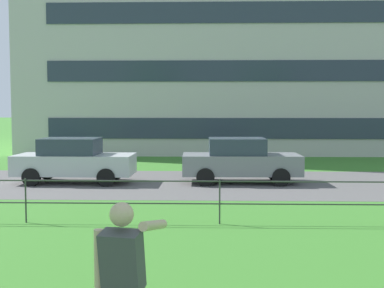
{
  "coord_description": "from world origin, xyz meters",
  "views": [
    {
      "loc": [
        -0.28,
        1.89,
        2.53
      ],
      "look_at": [
        -0.51,
        9.53,
        2.0
      ],
      "focal_mm": 46.79,
      "sensor_mm": 36.0,
      "label": 1
    }
  ],
  "objects_px": {
    "car_silver_far_right": "(74,160)",
    "car_grey_center": "(240,160)",
    "apartment_building_background": "(238,9)",
    "person_thrower": "(123,287)"
  },
  "relations": [
    {
      "from": "car_silver_far_right",
      "to": "apartment_building_background",
      "type": "relative_size",
      "value": 0.16
    },
    {
      "from": "person_thrower",
      "to": "car_grey_center",
      "type": "distance_m",
      "value": 12.86
    },
    {
      "from": "car_grey_center",
      "to": "apartment_building_background",
      "type": "xyz_separation_m",
      "value": [
        0.93,
        17.15,
        8.5
      ]
    },
    {
      "from": "person_thrower",
      "to": "apartment_building_background",
      "type": "height_order",
      "value": "apartment_building_background"
    },
    {
      "from": "person_thrower",
      "to": "car_grey_center",
      "type": "relative_size",
      "value": 0.42
    },
    {
      "from": "car_silver_far_right",
      "to": "car_grey_center",
      "type": "bearing_deg",
      "value": 1.96
    },
    {
      "from": "person_thrower",
      "to": "car_grey_center",
      "type": "height_order",
      "value": "person_thrower"
    },
    {
      "from": "apartment_building_background",
      "to": "car_grey_center",
      "type": "bearing_deg",
      "value": -93.09
    },
    {
      "from": "person_thrower",
      "to": "car_silver_far_right",
      "type": "bearing_deg",
      "value": 106.91
    },
    {
      "from": "car_grey_center",
      "to": "apartment_building_background",
      "type": "relative_size",
      "value": 0.16
    }
  ]
}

